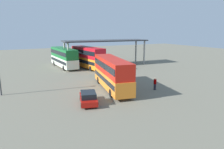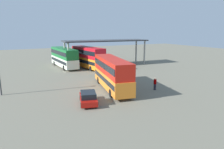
{
  "view_description": "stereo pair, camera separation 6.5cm",
  "coord_description": "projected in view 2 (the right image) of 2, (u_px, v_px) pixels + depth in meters",
  "views": [
    {
      "loc": [
        -11.64,
        -21.55,
        7.93
      ],
      "look_at": [
        0.89,
        2.48,
        2.0
      ],
      "focal_mm": 33.26,
      "sensor_mm": 36.0,
      "label": 1
    },
    {
      "loc": [
        -11.58,
        -21.58,
        7.93
      ],
      "look_at": [
        0.89,
        2.48,
        2.0
      ],
      "focal_mm": 33.26,
      "sensor_mm": 36.0,
      "label": 2
    }
  ],
  "objects": [
    {
      "name": "pedestrian_waiting",
      "position": [
        155.0,
        84.0,
        27.59
      ],
      "size": [
        0.38,
        0.38,
        1.64
      ],
      "rotation": [
        0.0,
        0.0,
        1.27
      ],
      "color": "#262633",
      "rests_on": "ground_plane"
    },
    {
      "name": "double_decker_mid_row",
      "position": [
        88.0,
        57.0,
        42.82
      ],
      "size": [
        3.88,
        10.45,
        4.34
      ],
      "rotation": [
        0.0,
        0.0,
        1.71
      ],
      "color": "orange",
      "rests_on": "ground_plane"
    },
    {
      "name": "double_decker_main",
      "position": [
        112.0,
        72.0,
        27.69
      ],
      "size": [
        4.5,
        11.14,
        4.17
      ],
      "rotation": [
        0.0,
        0.0,
        1.37
      ],
      "color": "orange",
      "rests_on": "ground_plane"
    },
    {
      "name": "parked_hatchback",
      "position": [
        88.0,
        98.0,
        22.44
      ],
      "size": [
        2.71,
        4.15,
        1.35
      ],
      "rotation": [
        0.0,
        0.0,
        1.29
      ],
      "color": "#9F120C",
      "rests_on": "ground_plane"
    },
    {
      "name": "depot_canopy",
      "position": [
        106.0,
        42.0,
        45.68
      ],
      "size": [
        19.03,
        6.58,
        5.59
      ],
      "rotation": [
        0.0,
        0.0,
        -0.08
      ],
      "color": "#33353A",
      "rests_on": "ground_plane"
    },
    {
      "name": "ground_plane",
      "position": [
        115.0,
        95.0,
        25.61
      ],
      "size": [
        140.0,
        140.0,
        0.0
      ],
      "primitive_type": "plane",
      "color": "#6B6858"
    },
    {
      "name": "double_decker_near_canopy",
      "position": [
        64.0,
        57.0,
        43.91
      ],
      "size": [
        3.05,
        11.39,
        4.02
      ],
      "rotation": [
        0.0,
        0.0,
        1.62
      ],
      "color": "silver",
      "rests_on": "ground_plane"
    }
  ]
}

